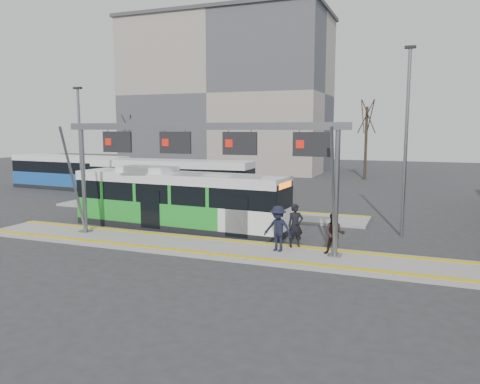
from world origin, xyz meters
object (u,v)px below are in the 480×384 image
at_px(passenger_b, 335,234).
at_px(gantry, 199,148).
at_px(hero_bus, 179,201).
at_px(passenger_a, 295,226).
at_px(passenger_c, 278,229).

bearing_deg(passenger_b, gantry, 178.31).
xyz_separation_m(gantry, hero_bus, (-2.68, 3.03, -2.86)).
height_order(gantry, passenger_a, gantry).
bearing_deg(gantry, passenger_a, 11.81).
height_order(hero_bus, passenger_c, hero_bus).
distance_m(passenger_a, passenger_b, 1.85).
bearing_deg(passenger_b, passenger_a, 156.77).
relative_size(hero_bus, passenger_c, 6.19).
bearing_deg(passenger_a, passenger_c, -150.88).
xyz_separation_m(passenger_a, passenger_b, (1.74, -0.61, -0.08)).
distance_m(passenger_a, passenger_c, 1.02).
bearing_deg(passenger_b, passenger_c, -176.83).
relative_size(passenger_a, passenger_b, 1.10).
relative_size(passenger_a, passenger_c, 0.99).
relative_size(gantry, passenger_a, 7.07).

